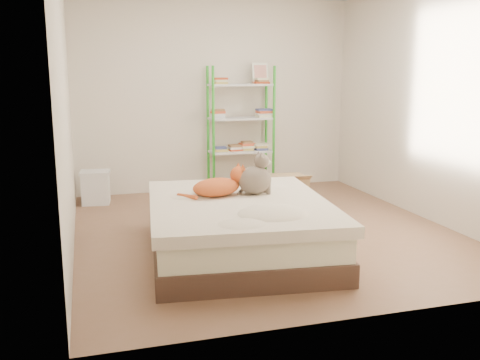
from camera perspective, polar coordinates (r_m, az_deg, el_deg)
name	(u,v)px	position (r m, az deg, el deg)	size (l,w,h in m)	color
room	(265,105)	(5.39, 2.67, 8.00)	(3.81, 4.21, 2.61)	#855E48
bed	(239,227)	(4.84, -0.14, -5.05)	(1.77, 2.12, 0.50)	#443127
orange_cat	(216,185)	(4.91, -2.54, -0.51)	(0.54, 0.29, 0.22)	#D85D26
grey_cat	(255,174)	(4.98, 1.59, 0.66)	(0.28, 0.34, 0.39)	gray
shelf_unit	(241,135)	(7.31, 0.12, 4.88)	(0.88, 0.36, 1.74)	green
cardboard_box	(283,191)	(6.56, 4.65, -1.18)	(0.56, 0.54, 0.43)	tan
white_bin	(96,187)	(6.90, -15.14, -0.74)	(0.39, 0.35, 0.41)	white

